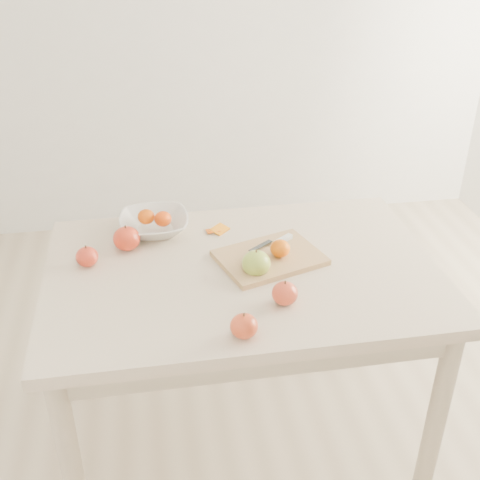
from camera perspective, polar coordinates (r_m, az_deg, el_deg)
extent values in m
plane|color=#C6B293|center=(2.34, 0.21, -18.31)|extent=(3.50, 3.50, 0.00)
cube|color=beige|center=(1.86, 0.26, -3.17)|extent=(1.20, 0.80, 0.04)
cylinder|color=#BCAA8E|center=(2.35, -14.44, -7.44)|extent=(0.06, 0.06, 0.71)
cylinder|color=#BCAA8E|center=(2.47, 11.37, -4.99)|extent=(0.06, 0.06, 0.71)
cylinder|color=#BCAA8E|center=(1.85, -15.62, -20.22)|extent=(0.06, 0.06, 0.71)
cylinder|color=#BCAA8E|center=(2.00, 18.09, -15.97)|extent=(0.06, 0.06, 0.71)
cube|color=#AB8155|center=(1.88, 2.83, -1.68)|extent=(0.36, 0.31, 0.02)
ellipsoid|color=#C85A07|center=(1.86, 3.82, -0.80)|extent=(0.06, 0.06, 0.05)
imported|color=silver|center=(2.05, -8.13, 1.50)|extent=(0.23, 0.23, 0.06)
ellipsoid|color=#E05D07|center=(2.04, -8.89, 2.20)|extent=(0.06, 0.06, 0.05)
ellipsoid|color=#CB4607|center=(2.02, -7.32, 2.01)|extent=(0.06, 0.06, 0.05)
cube|color=orange|center=(2.04, -1.91, 0.92)|extent=(0.07, 0.07, 0.01)
cube|color=#DA590F|center=(2.04, -2.57, 0.83)|extent=(0.05, 0.04, 0.01)
cube|color=silver|center=(1.95, 4.11, 0.03)|extent=(0.07, 0.06, 0.01)
cube|color=#363A3E|center=(1.91, 1.95, -0.57)|extent=(0.09, 0.07, 0.00)
ellipsoid|color=olive|center=(1.79, 1.54, -2.23)|extent=(0.09, 0.09, 0.08)
ellipsoid|color=#960307|center=(1.56, 0.39, -8.16)|extent=(0.07, 0.07, 0.07)
ellipsoid|color=maroon|center=(1.95, -10.70, 0.13)|extent=(0.09, 0.09, 0.08)
ellipsoid|color=#A3191D|center=(1.68, 4.27, -5.07)|extent=(0.07, 0.07, 0.07)
ellipsoid|color=maroon|center=(1.90, -14.30, -1.54)|extent=(0.07, 0.07, 0.06)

